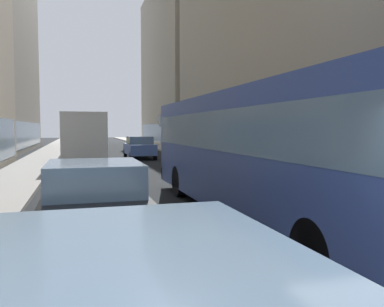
{
  "coord_description": "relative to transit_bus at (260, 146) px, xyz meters",
  "views": [
    {
      "loc": [
        -3.05,
        -1.98,
        2.22
      ],
      "look_at": [
        0.48,
        10.3,
        1.4
      ],
      "focal_mm": 36.78,
      "sensor_mm": 36.0,
      "label": 1
    }
  ],
  "objects": [
    {
      "name": "box_truck",
      "position": [
        -4.0,
        15.12,
        -0.11
      ],
      "size": [
        2.3,
        7.5,
        3.05
      ],
      "color": "#19519E",
      "rests_on": "ground"
    },
    {
      "name": "car_yellow_taxi",
      "position": [
        -2.4,
        40.51,
        -0.95
      ],
      "size": [
        1.84,
        4.72,
        1.62
      ],
      "color": "yellow",
      "rests_on": "ground"
    },
    {
      "name": "dalmatian_dog",
      "position": [
        -1.78,
        -3.47,
        -1.26
      ],
      "size": [
        0.22,
        0.96,
        0.72
      ],
      "color": "white",
      "rests_on": "ground"
    },
    {
      "name": "sidewalk_left",
      "position": [
        -6.9,
        28.2,
        -1.7
      ],
      "size": [
        2.4,
        110.0,
        0.15
      ],
      "primitive_type": "cube",
      "color": "gray",
      "rests_on": "ground"
    },
    {
      "name": "car_blue_hatchback",
      "position": [
        0.0,
        20.04,
        -0.95
      ],
      "size": [
        1.84,
        4.59,
        1.62
      ],
      "color": "#4C6BB7",
      "rests_on": "ground"
    },
    {
      "name": "sidewalk_right",
      "position": [
        4.5,
        28.2,
        -1.7
      ],
      "size": [
        2.4,
        110.0,
        0.15
      ],
      "primitive_type": "cube",
      "color": "#9E9991",
      "rests_on": "ground"
    },
    {
      "name": "building_right_mid",
      "position": [
        10.7,
        22.14,
        7.88
      ],
      "size": [
        10.15,
        15.92,
        19.34
      ],
      "color": "#B2A893",
      "rests_on": "ground"
    },
    {
      "name": "building_right_far",
      "position": [
        10.7,
        43.53,
        8.98
      ],
      "size": [
        10.25,
        23.4,
        21.54
      ],
      "color": "#B2A893",
      "rests_on": "ground"
    },
    {
      "name": "car_black_suv",
      "position": [
        -4.0,
        -1.42,
        -0.95
      ],
      "size": [
        1.75,
        4.45,
        1.62
      ],
      "color": "black",
      "rests_on": "ground"
    },
    {
      "name": "transit_bus",
      "position": [
        0.0,
        0.0,
        0.0
      ],
      "size": [
        2.78,
        11.53,
        3.05
      ],
      "color": "#33478C",
      "rests_on": "ground"
    },
    {
      "name": "ground_plane",
      "position": [
        -1.2,
        28.2,
        -1.78
      ],
      "size": [
        120.0,
        120.0,
        0.0
      ],
      "primitive_type": "plane",
      "color": "black"
    }
  ]
}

